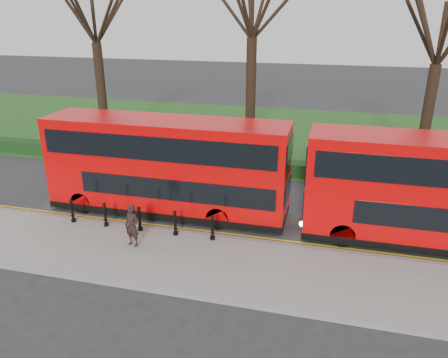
# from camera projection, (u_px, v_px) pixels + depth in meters

# --- Properties ---
(ground) EXTENTS (120.00, 120.00, 0.00)m
(ground) POSITION_uv_depth(u_px,v_px,m) (160.00, 220.00, 19.10)
(ground) COLOR #28282B
(ground) RESTS_ON ground
(pavement) EXTENTS (60.00, 4.00, 0.15)m
(pavement) POSITION_uv_depth(u_px,v_px,m) (129.00, 253.00, 16.37)
(pavement) COLOR gray
(pavement) RESTS_ON ground
(kerb) EXTENTS (60.00, 0.25, 0.16)m
(kerb) POSITION_uv_depth(u_px,v_px,m) (151.00, 229.00, 18.17)
(kerb) COLOR slate
(kerb) RESTS_ON ground
(grass_verge) EXTENTS (60.00, 18.00, 0.06)m
(grass_verge) POSITION_uv_depth(u_px,v_px,m) (236.00, 132.00, 32.62)
(grass_verge) COLOR #1B4918
(grass_verge) RESTS_ON ground
(hedge) EXTENTS (60.00, 0.90, 0.80)m
(hedge) POSITION_uv_depth(u_px,v_px,m) (204.00, 162.00, 25.09)
(hedge) COLOR black
(hedge) RESTS_ON ground
(yellow_line_outer) EXTENTS (60.00, 0.10, 0.01)m
(yellow_line_outer) POSITION_uv_depth(u_px,v_px,m) (153.00, 227.00, 18.47)
(yellow_line_outer) COLOR yellow
(yellow_line_outer) RESTS_ON ground
(yellow_line_inner) EXTENTS (60.00, 0.10, 0.01)m
(yellow_line_inner) POSITION_uv_depth(u_px,v_px,m) (155.00, 225.00, 18.65)
(yellow_line_inner) COLOR yellow
(yellow_line_inner) RESTS_ON ground
(tree_left) EXTENTS (7.72, 7.72, 12.06)m
(tree_left) POSITION_uv_depth(u_px,v_px,m) (93.00, 6.00, 26.78)
(tree_left) COLOR black
(tree_left) RESTS_ON ground
(tree_right) EXTENTS (6.83, 6.83, 10.67)m
(tree_right) POSITION_uv_depth(u_px,v_px,m) (442.00, 27.00, 22.52)
(tree_right) COLOR black
(tree_right) RESTS_ON ground
(bollard_row) EXTENTS (6.31, 0.15, 1.00)m
(bollard_row) POSITION_uv_depth(u_px,v_px,m) (139.00, 219.00, 17.72)
(bollard_row) COLOR black
(bollard_row) RESTS_ON pavement
(bus_lead) EXTENTS (10.68, 2.45, 4.25)m
(bus_lead) POSITION_uv_depth(u_px,v_px,m) (167.00, 167.00, 19.15)
(bus_lead) COLOR red
(bus_lead) RESTS_ON ground
(pedestrian) EXTENTS (0.70, 0.55, 1.68)m
(pedestrian) POSITION_uv_depth(u_px,v_px,m) (132.00, 226.00, 16.45)
(pedestrian) COLOR black
(pedestrian) RESTS_ON pavement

